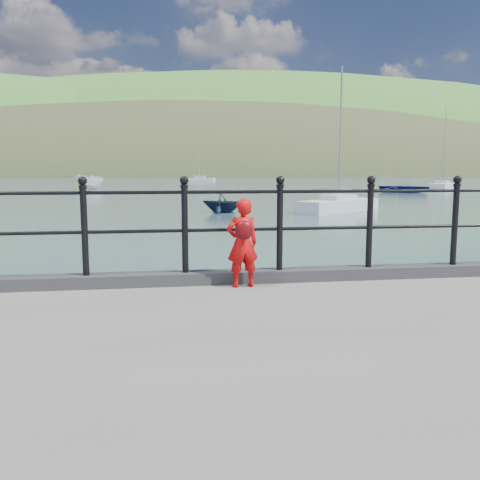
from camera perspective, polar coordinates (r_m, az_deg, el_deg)
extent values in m
plane|color=#2D4251|center=(6.90, -0.94, -12.64)|extent=(600.00, 600.00, 0.00)
cube|color=#28282B|center=(6.46, -0.78, -4.13)|extent=(60.00, 0.30, 0.15)
cylinder|color=black|center=(6.36, -0.79, 1.16)|extent=(18.00, 0.04, 0.04)
cylinder|color=black|center=(6.32, -0.80, 5.42)|extent=(18.00, 0.04, 0.04)
cylinder|color=black|center=(6.37, -17.05, 0.83)|extent=(0.08, 0.08, 1.05)
sphere|color=black|center=(6.33, -17.28, 6.36)|extent=(0.11, 0.11, 0.11)
cylinder|color=black|center=(6.31, -6.21, 1.06)|extent=(0.08, 0.08, 1.05)
sphere|color=black|center=(6.26, -6.29, 6.66)|extent=(0.11, 0.11, 0.11)
cylinder|color=black|center=(6.46, 4.48, 1.25)|extent=(0.08, 0.08, 1.05)
sphere|color=black|center=(6.42, 4.54, 6.71)|extent=(0.11, 0.11, 0.11)
cylinder|color=black|center=(6.83, 14.34, 1.39)|extent=(0.08, 0.08, 1.05)
sphere|color=black|center=(6.79, 14.52, 6.55)|extent=(0.11, 0.11, 0.11)
cylinder|color=black|center=(7.38, 22.97, 1.47)|extent=(0.08, 0.08, 1.05)
sphere|color=black|center=(7.34, 23.22, 6.25)|extent=(0.11, 0.11, 0.11)
ellipsoid|color=#333A21|center=(203.27, -2.57, 2.86)|extent=(400.00, 100.00, 88.00)
ellipsoid|color=#387026|center=(270.03, 4.59, 1.56)|extent=(600.00, 180.00, 156.00)
cube|color=silver|center=(190.49, -18.99, 7.65)|extent=(9.00, 6.00, 6.00)
cube|color=#4C4744|center=(190.55, -19.04, 8.85)|extent=(9.50, 6.50, 2.00)
cube|color=silver|center=(187.74, -12.01, 7.91)|extent=(9.00, 6.00, 6.00)
cube|color=#4C4744|center=(187.79, -12.04, 9.13)|extent=(9.50, 6.50, 2.00)
cube|color=silver|center=(188.35, -2.77, 8.07)|extent=(9.00, 6.00, 6.00)
cube|color=#4C4744|center=(188.41, -2.78, 9.28)|extent=(9.50, 6.50, 2.00)
cube|color=silver|center=(192.93, 5.31, 8.04)|extent=(9.00, 6.00, 6.00)
cube|color=#4C4744|center=(192.99, 5.33, 9.23)|extent=(9.50, 6.50, 2.00)
imported|color=red|center=(6.14, 0.28, -0.36)|extent=(0.43, 0.31, 1.08)
ellipsoid|color=#B9060E|center=(5.99, 0.47, 1.09)|extent=(0.22, 0.11, 0.23)
imported|color=navy|center=(56.72, 18.01, 5.62)|extent=(6.40, 6.41, 1.09)
imported|color=white|center=(64.36, -16.48, 6.24)|extent=(3.86, 5.05, 1.84)
imported|color=black|center=(28.83, -1.98, 4.35)|extent=(3.14, 3.02, 1.28)
cube|color=white|center=(70.74, 21.71, 5.59)|extent=(6.30, 7.05, 0.90)
cube|color=beige|center=(70.72, 21.73, 5.99)|extent=(2.75, 2.92, 0.50)
cylinder|color=#A5A5A8|center=(70.77, 21.93, 9.83)|extent=(0.10, 0.10, 9.59)
cylinder|color=#A5A5A8|center=(70.71, 21.75, 6.43)|extent=(2.18, 2.63, 0.06)
cube|color=silver|center=(106.03, -4.56, 6.70)|extent=(6.60, 4.08, 0.90)
cube|color=beige|center=(106.02, -4.57, 6.97)|extent=(2.55, 2.05, 0.50)
cylinder|color=#A5A5A8|center=(106.03, -4.59, 9.23)|extent=(0.10, 0.10, 8.45)
cylinder|color=#A5A5A8|center=(106.01, -4.57, 7.27)|extent=(2.68, 1.10, 0.06)
cube|color=silver|center=(30.02, 10.98, 3.61)|extent=(5.89, 4.99, 0.90)
cube|color=beige|center=(29.99, 11.01, 4.56)|extent=(2.41, 2.22, 0.50)
cylinder|color=#A5A5A8|center=(30.01, 11.20, 11.62)|extent=(0.10, 0.10, 7.49)
cylinder|color=#A5A5A8|center=(29.96, 11.04, 5.61)|extent=(2.23, 1.69, 0.06)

